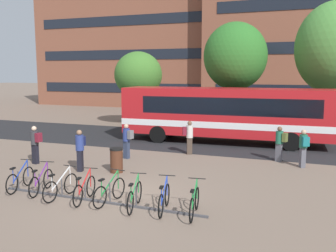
{
  "coord_description": "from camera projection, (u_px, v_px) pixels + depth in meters",
  "views": [
    {
      "loc": [
        5.7,
        -10.77,
        4.16
      ],
      "look_at": [
        0.07,
        4.41,
        1.78
      ],
      "focal_mm": 39.83,
      "sensor_mm": 36.0,
      "label": 1
    }
  ],
  "objects": [
    {
      "name": "ground",
      "position": [
        121.0,
        196.0,
        12.55
      ],
      "size": [
        200.0,
        200.0,
        0.0
      ],
      "primitive_type": "plane",
      "color": "#7A6656"
    },
    {
      "name": "bus_lane_asphalt",
      "position": [
        203.0,
        141.0,
        22.37
      ],
      "size": [
        80.0,
        7.2,
        0.01
      ],
      "primitive_type": "cube",
      "color": "#232326",
      "rests_on": "ground"
    },
    {
      "name": "city_bus",
      "position": [
        224.0,
        113.0,
        21.67
      ],
      "size": [
        12.11,
        3.04,
        3.2
      ],
      "rotation": [
        0.0,
        0.0,
        3.18
      ],
      "color": "red",
      "rests_on": "ground"
    },
    {
      "name": "bike_rack",
      "position": [
        98.0,
        199.0,
        11.96
      ],
      "size": [
        7.34,
        0.2,
        0.7
      ],
      "rotation": [
        0.0,
        0.0,
        -0.02
      ],
      "color": "#47474C",
      "rests_on": "ground"
    },
    {
      "name": "parked_bicycle_blue_0",
      "position": [
        20.0,
        179.0,
        13.17
      ],
      "size": [
        0.52,
        1.71,
        0.99
      ],
      "rotation": [
        0.0,
        0.0,
        1.74
      ],
      "color": "black",
      "rests_on": "ground"
    },
    {
      "name": "parked_bicycle_purple_1",
      "position": [
        41.0,
        182.0,
        12.84
      ],
      "size": [
        0.56,
        1.7,
        0.99
      ],
      "rotation": [
        0.0,
        0.0,
        1.78
      ],
      "color": "black",
      "rests_on": "ground"
    },
    {
      "name": "parked_bicycle_white_2",
      "position": [
        61.0,
        187.0,
        12.3
      ],
      "size": [
        0.52,
        1.72,
        0.99
      ],
      "rotation": [
        0.0,
        0.0,
        1.5
      ],
      "color": "black",
      "rests_on": "ground"
    },
    {
      "name": "parked_bicycle_red_3",
      "position": [
        85.0,
        190.0,
        11.98
      ],
      "size": [
        0.52,
        1.71,
        0.99
      ],
      "rotation": [
        0.0,
        0.0,
        1.73
      ],
      "color": "black",
      "rests_on": "ground"
    },
    {
      "name": "parked_bicycle_green_4",
      "position": [
        110.0,
        192.0,
        11.8
      ],
      "size": [
        0.52,
        1.72,
        0.99
      ],
      "rotation": [
        0.0,
        0.0,
        1.46
      ],
      "color": "black",
      "rests_on": "ground"
    },
    {
      "name": "parked_bicycle_green_5",
      "position": [
        135.0,
        196.0,
        11.35
      ],
      "size": [
        0.54,
        1.7,
        0.99
      ],
      "rotation": [
        0.0,
        0.0,
        1.76
      ],
      "color": "black",
      "rests_on": "ground"
    },
    {
      "name": "parked_bicycle_blue_6",
      "position": [
        164.0,
        199.0,
        11.1
      ],
      "size": [
        0.52,
        1.7,
        0.99
      ],
      "rotation": [
        0.0,
        0.0,
        1.75
      ],
      "color": "black",
      "rests_on": "ground"
    },
    {
      "name": "parked_bicycle_green_7",
      "position": [
        194.0,
        203.0,
        10.78
      ],
      "size": [
        0.52,
        1.71,
        0.99
      ],
      "rotation": [
        0.0,
        0.0,
        1.7
      ],
      "color": "black",
      "rests_on": "ground"
    },
    {
      "name": "commuter_navy_pack_0",
      "position": [
        80.0,
        147.0,
        15.55
      ],
      "size": [
        0.42,
        0.58,
        1.76
      ],
      "rotation": [
        0.0,
        0.0,
        4.94
      ],
      "color": "black",
      "rests_on": "ground"
    },
    {
      "name": "commuter_maroon_pack_1",
      "position": [
        35.0,
        142.0,
        16.79
      ],
      "size": [
        0.56,
        0.39,
        1.73
      ],
      "rotation": [
        0.0,
        0.0,
        2.99
      ],
      "color": "black",
      "rests_on": "ground"
    },
    {
      "name": "commuter_olive_pack_2",
      "position": [
        280.0,
        142.0,
        17.2
      ],
      "size": [
        0.59,
        0.46,
        1.65
      ],
      "rotation": [
        0.0,
        0.0,
        2.81
      ],
      "color": "#565660",
      "rests_on": "ground"
    },
    {
      "name": "commuter_maroon_pack_3",
      "position": [
        189.0,
        135.0,
        18.74
      ],
      "size": [
        0.6,
        0.49,
        1.7
      ],
      "rotation": [
        0.0,
        0.0,
        0.4
      ],
      "color": "#47382D",
      "rests_on": "ground"
    },
    {
      "name": "commuter_teal_pack_4",
      "position": [
        303.0,
        146.0,
        16.12
      ],
      "size": [
        0.48,
        0.6,
        1.68
      ],
      "rotation": [
        0.0,
        0.0,
        1.96
      ],
      "color": "#565660",
      "rests_on": "ground"
    },
    {
      "name": "commuter_grey_pack_5",
      "position": [
        127.0,
        139.0,
        17.82
      ],
      "size": [
        0.58,
        0.42,
        1.68
      ],
      "rotation": [
        0.0,
        0.0,
        2.91
      ],
      "color": "#2D3851",
      "rests_on": "ground"
    },
    {
      "name": "trash_bin",
      "position": [
        116.0,
        160.0,
        15.43
      ],
      "size": [
        0.55,
        0.55,
        1.03
      ],
      "color": "#4C2819",
      "rests_on": "ground"
    },
    {
      "name": "street_tree_0",
      "position": [
        138.0,
        75.0,
        28.5
      ],
      "size": [
        3.65,
        3.65,
        5.67
      ],
      "color": "brown",
      "rests_on": "ground"
    },
    {
      "name": "street_tree_1",
      "position": [
        335.0,
        48.0,
        23.1
      ],
      "size": [
        4.88,
        4.88,
        8.48
      ],
      "color": "brown",
      "rests_on": "ground"
    },
    {
      "name": "street_tree_2",
      "position": [
        235.0,
        56.0,
        24.4
      ],
      "size": [
        4.14,
        4.14,
        7.36
      ],
      "color": "brown",
      "rests_on": "ground"
    },
    {
      "name": "building_left_wing",
      "position": [
        142.0,
        45.0,
        47.86
      ],
      "size": [
        23.75,
        11.93,
        15.13
      ],
      "color": "brown",
      "rests_on": "ground"
    },
    {
      "name": "building_centre_block",
      "position": [
        246.0,
        55.0,
        49.32
      ],
      "size": [
        19.33,
        10.51,
        12.5
      ],
      "color": "brown",
      "rests_on": "ground"
    }
  ]
}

